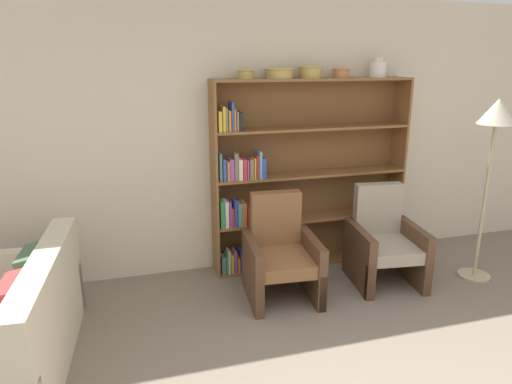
{
  "coord_description": "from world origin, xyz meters",
  "views": [
    {
      "loc": [
        -1.39,
        -1.75,
        2.15
      ],
      "look_at": [
        -0.25,
        2.22,
        0.95
      ],
      "focal_mm": 32.0,
      "sensor_mm": 36.0,
      "label": 1
    }
  ],
  "objects_px": {
    "bowl_copper": "(341,72)",
    "armchair_leather": "(281,256)",
    "floor_lamp": "(495,128)",
    "bowl_olive": "(246,73)",
    "bowl_slate": "(279,72)",
    "vase_tall": "(378,69)",
    "couch": "(5,334)",
    "armchair_cushioned": "(384,243)",
    "bookshelf": "(294,180)",
    "bowl_sage": "(311,71)"
  },
  "relations": [
    {
      "from": "bowl_copper",
      "to": "armchair_leather",
      "type": "xyz_separation_m",
      "value": [
        -0.83,
        -0.61,
        -1.63
      ]
    },
    {
      "from": "armchair_leather",
      "to": "floor_lamp",
      "type": "height_order",
      "value": "floor_lamp"
    },
    {
      "from": "bowl_olive",
      "to": "bowl_slate",
      "type": "height_order",
      "value": "bowl_slate"
    },
    {
      "from": "bowl_slate",
      "to": "vase_tall",
      "type": "xyz_separation_m",
      "value": [
        1.07,
        0.0,
        0.03
      ]
    },
    {
      "from": "bowl_slate",
      "to": "couch",
      "type": "bearing_deg",
      "value": -154.51
    },
    {
      "from": "armchair_cushioned",
      "to": "floor_lamp",
      "type": "xyz_separation_m",
      "value": [
        0.96,
        -0.2,
        1.14
      ]
    },
    {
      "from": "bookshelf",
      "to": "floor_lamp",
      "type": "height_order",
      "value": "bookshelf"
    },
    {
      "from": "floor_lamp",
      "to": "bowl_slate",
      "type": "bearing_deg",
      "value": 156.61
    },
    {
      "from": "bowl_sage",
      "to": "couch",
      "type": "relative_size",
      "value": 0.14
    },
    {
      "from": "couch",
      "to": "armchair_leather",
      "type": "relative_size",
      "value": 1.82
    },
    {
      "from": "bowl_olive",
      "to": "armchair_leather",
      "type": "distance_m",
      "value": 1.75
    },
    {
      "from": "couch",
      "to": "bowl_olive",
      "type": "bearing_deg",
      "value": -57.42
    },
    {
      "from": "vase_tall",
      "to": "armchair_leather",
      "type": "relative_size",
      "value": 0.2
    },
    {
      "from": "bowl_copper",
      "to": "couch",
      "type": "relative_size",
      "value": 0.1
    },
    {
      "from": "bowl_sage",
      "to": "armchair_cushioned",
      "type": "relative_size",
      "value": 0.25
    },
    {
      "from": "bowl_slate",
      "to": "floor_lamp",
      "type": "height_order",
      "value": "bowl_slate"
    },
    {
      "from": "bookshelf",
      "to": "armchair_cushioned",
      "type": "xyz_separation_m",
      "value": [
        0.73,
        -0.63,
        -0.54
      ]
    },
    {
      "from": "vase_tall",
      "to": "couch",
      "type": "relative_size",
      "value": 0.11
    },
    {
      "from": "bowl_olive",
      "to": "couch",
      "type": "bearing_deg",
      "value": -150.99
    },
    {
      "from": "vase_tall",
      "to": "armchair_leather",
      "type": "height_order",
      "value": "vase_tall"
    },
    {
      "from": "bowl_olive",
      "to": "couch",
      "type": "distance_m",
      "value": 2.92
    },
    {
      "from": "bowl_sage",
      "to": "bookshelf",
      "type": "bearing_deg",
      "value": 170.67
    },
    {
      "from": "bowl_sage",
      "to": "armchair_cushioned",
      "type": "height_order",
      "value": "bowl_sage"
    },
    {
      "from": "bookshelf",
      "to": "vase_tall",
      "type": "distance_m",
      "value": 1.43
    },
    {
      "from": "bowl_sage",
      "to": "armchair_leather",
      "type": "xyz_separation_m",
      "value": [
        -0.5,
        -0.61,
        -1.65
      ]
    },
    {
      "from": "bookshelf",
      "to": "armchair_leather",
      "type": "bearing_deg",
      "value": -119.34
    },
    {
      "from": "bowl_sage",
      "to": "vase_tall",
      "type": "bearing_deg",
      "value": 0.0
    },
    {
      "from": "bowl_olive",
      "to": "vase_tall",
      "type": "bearing_deg",
      "value": 0.0
    },
    {
      "from": "vase_tall",
      "to": "floor_lamp",
      "type": "bearing_deg",
      "value": -45.08
    },
    {
      "from": "bowl_slate",
      "to": "vase_tall",
      "type": "relative_size",
      "value": 1.47
    },
    {
      "from": "bookshelf",
      "to": "bowl_sage",
      "type": "xyz_separation_m",
      "value": [
        0.14,
        -0.02,
        1.1
      ]
    },
    {
      "from": "couch",
      "to": "armchair_cushioned",
      "type": "relative_size",
      "value": 1.82
    },
    {
      "from": "bowl_slate",
      "to": "floor_lamp",
      "type": "relative_size",
      "value": 0.16
    },
    {
      "from": "bowl_olive",
      "to": "floor_lamp",
      "type": "xyz_separation_m",
      "value": [
        2.21,
        -0.81,
        -0.49
      ]
    },
    {
      "from": "vase_tall",
      "to": "armchair_leather",
      "type": "distance_m",
      "value": 2.16
    },
    {
      "from": "bowl_olive",
      "to": "armchair_cushioned",
      "type": "xyz_separation_m",
      "value": [
        1.25,
        -0.61,
        -1.63
      ]
    },
    {
      "from": "bowl_slate",
      "to": "bowl_sage",
      "type": "relative_size",
      "value": 1.19
    },
    {
      "from": "bowl_sage",
      "to": "couch",
      "type": "bearing_deg",
      "value": -157.23
    },
    {
      "from": "couch",
      "to": "bowl_copper",
      "type": "bearing_deg",
      "value": -65.9
    },
    {
      "from": "bowl_sage",
      "to": "vase_tall",
      "type": "distance_m",
      "value": 0.74
    },
    {
      "from": "couch",
      "to": "bowl_sage",
      "type": "bearing_deg",
      "value": -63.66
    },
    {
      "from": "armchair_cushioned",
      "to": "bowl_slate",
      "type": "bearing_deg",
      "value": -26.15
    },
    {
      "from": "armchair_leather",
      "to": "vase_tall",
      "type": "bearing_deg",
      "value": -149.06
    },
    {
      "from": "bowl_copper",
      "to": "bowl_sage",
      "type": "bearing_deg",
      "value": 180.0
    },
    {
      "from": "bookshelf",
      "to": "bowl_olive",
      "type": "xyz_separation_m",
      "value": [
        -0.52,
        -0.02,
        1.09
      ]
    },
    {
      "from": "bowl_slate",
      "to": "floor_lamp",
      "type": "xyz_separation_m",
      "value": [
        1.88,
        -0.81,
        -0.5
      ]
    },
    {
      "from": "bookshelf",
      "to": "floor_lamp",
      "type": "distance_m",
      "value": 1.98
    },
    {
      "from": "bowl_slate",
      "to": "armchair_leather",
      "type": "bearing_deg",
      "value": -105.72
    },
    {
      "from": "bowl_sage",
      "to": "bowl_copper",
      "type": "bearing_deg",
      "value": 0.0
    },
    {
      "from": "bookshelf",
      "to": "couch",
      "type": "height_order",
      "value": "bookshelf"
    }
  ]
}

